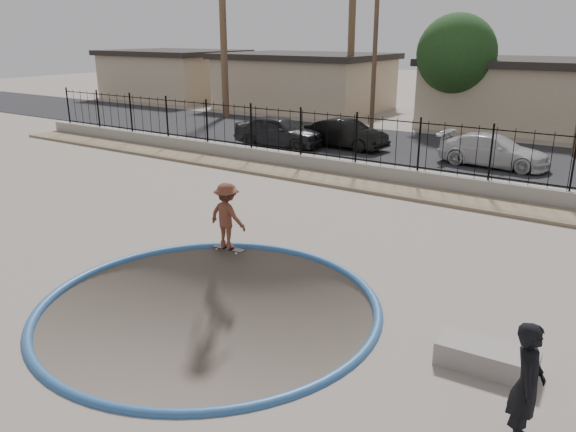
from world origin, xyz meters
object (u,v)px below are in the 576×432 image
at_px(car_b, 346,134).
at_px(car_c, 494,151).
at_px(skater, 227,219).
at_px(videographer, 527,385).
at_px(car_a, 279,131).
at_px(skateboard, 228,248).
at_px(concrete_ledge, 487,357).

relative_size(car_b, car_c, 0.92).
xyz_separation_m(skater, videographer, (7.81, -3.25, 0.06)).
distance_m(videographer, car_a, 20.95).
bearing_deg(skateboard, skater, 129.91).
relative_size(skater, concrete_ledge, 1.06).
relative_size(skateboard, car_b, 0.22).
xyz_separation_m(skateboard, car_a, (-6.64, 11.91, 0.72)).
height_order(skater, concrete_ledge, skater).
height_order(skater, car_c, skater).
bearing_deg(concrete_ledge, videographer, -60.75).
relative_size(videographer, car_b, 0.44).
bearing_deg(skateboard, car_c, 71.89).
xyz_separation_m(car_a, car_b, (2.86, 1.49, -0.08)).
distance_m(videographer, car_b, 20.29).
height_order(videographer, car_c, videographer).
relative_size(concrete_ledge, car_b, 0.39).
height_order(concrete_ledge, car_a, car_a).
height_order(skateboard, car_b, car_b).
xyz_separation_m(videographer, car_a, (-14.45, 15.16, -0.12)).
bearing_deg(videographer, skater, 59.91).
xyz_separation_m(skateboard, videographer, (7.81, -3.25, 0.84)).
height_order(skateboard, car_a, car_a).
bearing_deg(skater, concrete_ledge, 169.54).
xyz_separation_m(videographer, car_c, (-4.72, 16.65, -0.22)).
height_order(skater, car_b, skater).
bearing_deg(concrete_ledge, skater, 166.23).
bearing_deg(skateboard, car_b, 100.68).
height_order(videographer, concrete_ledge, videographer).
bearing_deg(skater, skateboard, 138.31).
bearing_deg(videographer, car_a, 36.13).
relative_size(skater, videographer, 0.94).
bearing_deg(videographer, skateboard, 59.91).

